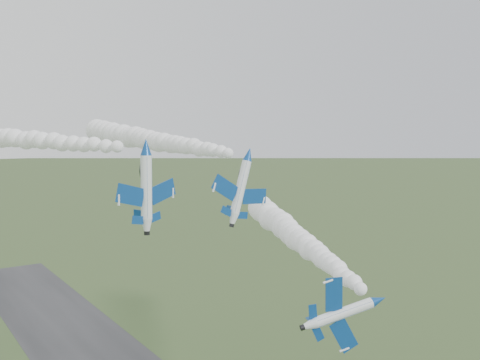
% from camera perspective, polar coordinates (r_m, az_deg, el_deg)
% --- Properties ---
extents(jet_lead, '(6.34, 11.30, 9.33)m').
position_cam_1_polar(jet_lead, '(70.34, 14.62, -12.30)').
color(jet_lead, white).
extents(smoke_trail_jet_lead, '(28.62, 63.33, 5.88)m').
position_cam_1_polar(smoke_trail_jet_lead, '(101.61, 5.88, -5.96)').
color(smoke_trail_jet_lead, white).
extents(jet_pair_left, '(11.32, 13.01, 3.32)m').
position_cam_1_polar(jet_pair_left, '(74.98, -9.94, 3.52)').
color(jet_pair_left, white).
extents(jet_pair_right, '(10.52, 13.14, 4.15)m').
position_cam_1_polar(jet_pair_right, '(85.71, 0.98, 2.78)').
color(jet_pair_right, white).
extents(smoke_trail_jet_pair_right, '(9.21, 67.87, 5.87)m').
position_cam_1_polar(smoke_trail_jet_pair_right, '(117.19, -9.84, 4.28)').
color(smoke_trail_jet_pair_right, white).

